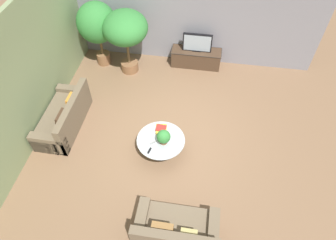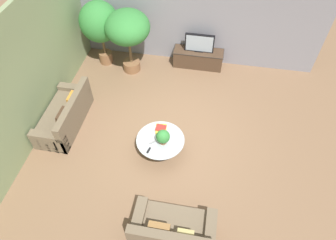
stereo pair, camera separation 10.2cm
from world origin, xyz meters
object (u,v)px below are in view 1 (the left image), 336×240
object	(u,v)px
couch_near_entry	(176,231)
potted_plant_tabletop	(164,137)
potted_palm_tall	(97,24)
television	(197,43)
media_console	(196,58)
couch_by_wall	(64,118)
coffee_table	(161,143)
potted_palm_corner	(125,30)

from	to	relation	value
couch_near_entry	potted_plant_tabletop	xyz separation A→B (m)	(-0.55, 1.90, 0.33)
potted_palm_tall	television	bearing A→B (deg)	6.67
media_console	potted_plant_tabletop	bearing A→B (deg)	-97.11
couch_by_wall	media_console	bearing A→B (deg)	134.26
television	couch_near_entry	size ratio (longest dim) A/B	0.55
couch_by_wall	couch_near_entry	xyz separation A→B (m)	(3.13, -2.37, -0.00)
television	coffee_table	bearing A→B (deg)	-98.54
potted_palm_corner	potted_plant_tabletop	xyz separation A→B (m)	(1.51, -2.85, -0.76)
coffee_table	couch_near_entry	size ratio (longest dim) A/B	0.72
media_console	potted_palm_corner	bearing A→B (deg)	-164.27
television	couch_near_entry	xyz separation A→B (m)	(0.13, -5.29, -0.52)
television	potted_palm_tall	bearing A→B (deg)	-173.33
television	potted_palm_corner	distance (m)	2.08
coffee_table	potted_palm_corner	xyz separation A→B (m)	(-1.43, 2.78, 1.08)
couch_near_entry	potted_plant_tabletop	world-z (taller)	couch_near_entry
media_console	potted_plant_tabletop	size ratio (longest dim) A/B	3.98
media_console	couch_by_wall	world-z (taller)	couch_by_wall
television	couch_near_entry	bearing A→B (deg)	-88.61
couch_near_entry	potted_palm_corner	distance (m)	5.29
coffee_table	couch_by_wall	xyz separation A→B (m)	(-2.50, 0.40, -0.00)
potted_palm_corner	couch_by_wall	bearing A→B (deg)	-114.24
coffee_table	couch_near_entry	distance (m)	2.07
potted_plant_tabletop	potted_palm_tall	bearing A→B (deg)	127.84
coffee_table	potted_plant_tabletop	world-z (taller)	potted_plant_tabletop
potted_palm_tall	potted_palm_corner	world-z (taller)	potted_palm_tall
coffee_table	potted_palm_tall	distance (m)	3.92
television	potted_plant_tabletop	bearing A→B (deg)	-97.12
coffee_table	couch_by_wall	distance (m)	2.53
coffee_table	couch_by_wall	size ratio (longest dim) A/B	0.60
potted_palm_tall	potted_plant_tabletop	world-z (taller)	potted_palm_tall
coffee_table	couch_by_wall	bearing A→B (deg)	170.94
potted_palm_tall	coffee_table	bearing A→B (deg)	-52.45
television	couch_by_wall	xyz separation A→B (m)	(-3.00, -2.92, -0.52)
coffee_table	potted_plant_tabletop	bearing A→B (deg)	-41.12
coffee_table	television	bearing A→B (deg)	81.46
potted_plant_tabletop	potted_palm_corner	bearing A→B (deg)	117.88
media_console	potted_plant_tabletop	world-z (taller)	potted_plant_tabletop
media_console	potted_plant_tabletop	distance (m)	3.43
coffee_table	media_console	bearing A→B (deg)	81.46
media_console	couch_near_entry	xyz separation A→B (m)	(0.13, -5.29, 0.01)
media_console	television	bearing A→B (deg)	-90.00
couch_by_wall	potted_plant_tabletop	xyz separation A→B (m)	(2.58, -0.47, 0.33)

